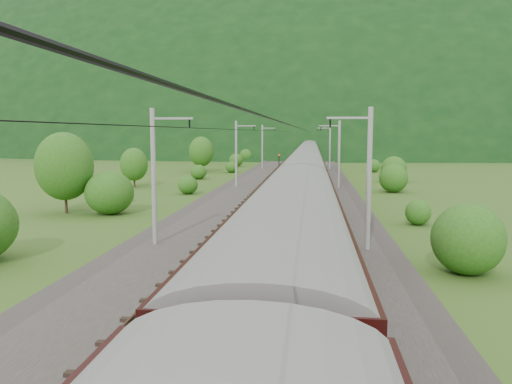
# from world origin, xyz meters

# --- Properties ---
(ground) EXTENTS (600.00, 600.00, 0.00)m
(ground) POSITION_xyz_m (0.00, 0.00, 0.00)
(ground) COLOR #30561B
(ground) RESTS_ON ground
(railbed) EXTENTS (14.00, 220.00, 0.30)m
(railbed) POSITION_xyz_m (0.00, 10.00, 0.15)
(railbed) COLOR #38332D
(railbed) RESTS_ON ground
(track_left) EXTENTS (2.40, 220.00, 0.27)m
(track_left) POSITION_xyz_m (-2.40, 10.00, 0.37)
(track_left) COLOR #503122
(track_left) RESTS_ON railbed
(track_right) EXTENTS (2.40, 220.00, 0.27)m
(track_right) POSITION_xyz_m (2.40, 10.00, 0.37)
(track_right) COLOR #503122
(track_right) RESTS_ON railbed
(catenary_left) EXTENTS (2.54, 192.28, 8.00)m
(catenary_left) POSITION_xyz_m (-6.12, 32.00, 4.50)
(catenary_left) COLOR gray
(catenary_left) RESTS_ON railbed
(catenary_right) EXTENTS (2.54, 192.28, 8.00)m
(catenary_right) POSITION_xyz_m (6.12, 32.00, 4.50)
(catenary_right) COLOR gray
(catenary_right) RESTS_ON railbed
(overhead_wires) EXTENTS (4.83, 198.00, 0.03)m
(overhead_wires) POSITION_xyz_m (0.00, 10.00, 7.10)
(overhead_wires) COLOR black
(overhead_wires) RESTS_ON ground
(mountain_main) EXTENTS (504.00, 360.00, 244.00)m
(mountain_main) POSITION_xyz_m (0.00, 260.00, 0.00)
(mountain_main) COLOR black
(mountain_main) RESTS_ON ground
(mountain_ridge) EXTENTS (336.00, 280.00, 132.00)m
(mountain_ridge) POSITION_xyz_m (-120.00, 300.00, 0.00)
(mountain_ridge) COLOR black
(mountain_ridge) RESTS_ON ground
(train) EXTENTS (3.16, 173.60, 5.51)m
(train) POSITION_xyz_m (2.40, 12.53, 3.72)
(train) COLOR black
(train) RESTS_ON ground
(hazard_post_near) EXTENTS (0.18, 0.18, 1.70)m
(hazard_post_near) POSITION_xyz_m (-0.28, 30.48, 1.15)
(hazard_post_near) COLOR red
(hazard_post_near) RESTS_ON railbed
(hazard_post_far) EXTENTS (0.18, 0.18, 1.72)m
(hazard_post_far) POSITION_xyz_m (0.42, 62.68, 1.16)
(hazard_post_far) COLOR red
(hazard_post_far) RESTS_ON railbed
(signal) EXTENTS (0.27, 0.27, 2.47)m
(signal) POSITION_xyz_m (-3.25, 66.50, 1.75)
(signal) COLOR black
(signal) RESTS_ON railbed
(vegetation_left) EXTENTS (12.10, 144.40, 6.95)m
(vegetation_left) POSITION_xyz_m (-15.22, 8.80, 2.71)
(vegetation_left) COLOR #255516
(vegetation_left) RESTS_ON ground
(vegetation_right) EXTENTS (7.60, 105.11, 3.24)m
(vegetation_right) POSITION_xyz_m (12.38, 15.97, 1.42)
(vegetation_right) COLOR #255516
(vegetation_right) RESTS_ON ground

